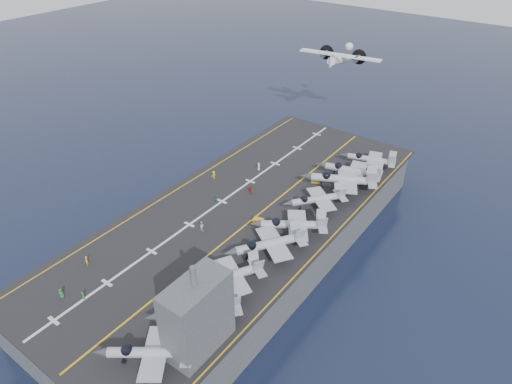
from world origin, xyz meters
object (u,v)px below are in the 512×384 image
Objects in this scene: island_superstructure at (197,308)px; transport_plane at (339,60)px; tow_cart_a at (186,280)px; fighter_jet_0 at (149,352)px.

transport_plane is (-27.96, 93.62, 5.63)m from island_superstructure.
tow_cart_a is 88.35m from transport_plane.
island_superstructure is at bearing -37.55° from tow_cart_a.
transport_plane is at bearing 106.63° from island_superstructure.
fighter_jet_0 is 15.97m from tow_cart_a.
fighter_jet_0 is at bearing -76.19° from transport_plane.
fighter_jet_0 is 103.45m from transport_plane.
fighter_jet_0 is 8.82× the size of tow_cart_a.
transport_plane reaches higher than island_superstructure.
island_superstructure is 8.80m from fighter_jet_0.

